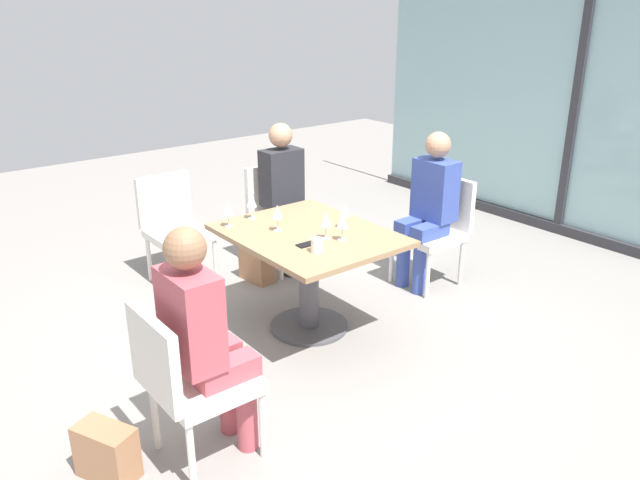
# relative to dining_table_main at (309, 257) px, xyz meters

# --- Properties ---
(ground_plane) EXTENTS (12.00, 12.00, 0.00)m
(ground_plane) POSITION_rel_dining_table_main_xyz_m (0.00, 0.00, -0.55)
(ground_plane) COLOR gray
(window_wall_backdrop) EXTENTS (4.81, 0.10, 2.70)m
(window_wall_backdrop) POSITION_rel_dining_table_main_xyz_m (0.00, 3.20, 0.67)
(window_wall_backdrop) COLOR #91B7BC
(window_wall_backdrop) RESTS_ON ground_plane
(dining_table_main) EXTENTS (1.19, 0.95, 0.73)m
(dining_table_main) POSITION_rel_dining_table_main_xyz_m (0.00, 0.00, 0.00)
(dining_table_main) COLOR #997551
(dining_table_main) RESTS_ON ground_plane
(chair_far_left) EXTENTS (0.50, 0.46, 0.87)m
(chair_far_left) POSITION_rel_dining_table_main_xyz_m (-1.10, 0.52, -0.05)
(chair_far_left) COLOR silver
(chair_far_left) RESTS_ON ground_plane
(chair_front_right) EXTENTS (0.46, 0.50, 0.87)m
(chair_front_right) POSITION_rel_dining_table_main_xyz_m (0.74, -1.31, -0.05)
(chair_front_right) COLOR silver
(chair_front_right) RESTS_ON ground_plane
(chair_near_window) EXTENTS (0.46, 0.51, 0.87)m
(chair_near_window) POSITION_rel_dining_table_main_xyz_m (0.00, 1.31, -0.05)
(chair_near_window) COLOR silver
(chair_near_window) RESTS_ON ground_plane
(chair_side_end) EXTENTS (0.50, 0.46, 0.87)m
(chair_side_end) POSITION_rel_dining_table_main_xyz_m (-1.37, -0.35, -0.05)
(chair_side_end) COLOR silver
(chair_side_end) RESTS_ON ground_plane
(person_far_left) EXTENTS (0.39, 0.34, 1.26)m
(person_far_left) POSITION_rel_dining_table_main_xyz_m (-0.99, 0.52, 0.15)
(person_far_left) COLOR #28282D
(person_far_left) RESTS_ON ground_plane
(person_front_right) EXTENTS (0.34, 0.39, 1.26)m
(person_front_right) POSITION_rel_dining_table_main_xyz_m (0.74, -1.20, 0.15)
(person_front_right) COLOR #B24C56
(person_front_right) RESTS_ON ground_plane
(person_near_window) EXTENTS (0.34, 0.39, 1.26)m
(person_near_window) POSITION_rel_dining_table_main_xyz_m (-0.00, 1.20, 0.15)
(person_near_window) COLOR #384C9E
(person_near_window) RESTS_ON ground_plane
(wine_glass_0) EXTENTS (0.07, 0.07, 0.18)m
(wine_glass_0) POSITION_rel_dining_table_main_xyz_m (0.09, 0.25, 0.32)
(wine_glass_0) COLOR silver
(wine_glass_0) RESTS_ON dining_table_main
(wine_glass_1) EXTENTS (0.07, 0.07, 0.18)m
(wine_glass_1) POSITION_rel_dining_table_main_xyz_m (0.17, 0.02, 0.32)
(wine_glass_1) COLOR silver
(wine_glass_1) RESTS_ON dining_table_main
(wine_glass_2) EXTENTS (0.07, 0.07, 0.18)m
(wine_glass_2) POSITION_rel_dining_table_main_xyz_m (-0.44, -0.36, 0.32)
(wine_glass_2) COLOR silver
(wine_glass_2) RESTS_ON dining_table_main
(wine_glass_3) EXTENTS (0.07, 0.07, 0.18)m
(wine_glass_3) POSITION_rel_dining_table_main_xyz_m (-0.48, -0.14, 0.32)
(wine_glass_3) COLOR silver
(wine_glass_3) RESTS_ON dining_table_main
(wine_glass_4) EXTENTS (0.07, 0.07, 0.18)m
(wine_glass_4) POSITION_rel_dining_table_main_xyz_m (-0.16, -0.14, 0.32)
(wine_glass_4) COLOR silver
(wine_glass_4) RESTS_ON dining_table_main
(wine_glass_5) EXTENTS (0.07, 0.07, 0.18)m
(wine_glass_5) POSITION_rel_dining_table_main_xyz_m (0.25, 0.08, 0.32)
(wine_glass_5) COLOR silver
(wine_glass_5) RESTS_ON dining_table_main
(coffee_cup) EXTENTS (0.08, 0.08, 0.09)m
(coffee_cup) POSITION_rel_dining_table_main_xyz_m (0.31, -0.17, 0.23)
(coffee_cup) COLOR white
(coffee_cup) RESTS_ON dining_table_main
(cell_phone_on_table) EXTENTS (0.08, 0.15, 0.01)m
(cell_phone_on_table) POSITION_rel_dining_table_main_xyz_m (0.18, -0.15, 0.19)
(cell_phone_on_table) COLOR black
(cell_phone_on_table) RESTS_ON dining_table_main
(handbag_0) EXTENTS (0.32, 0.19, 0.28)m
(handbag_0) POSITION_rel_dining_table_main_xyz_m (-0.92, 0.16, -0.41)
(handbag_0) COLOR #A3704C
(handbag_0) RESTS_ON ground_plane
(handbag_1) EXTENTS (0.34, 0.27, 0.28)m
(handbag_1) POSITION_rel_dining_table_main_xyz_m (0.58, -1.69, -0.41)
(handbag_1) COLOR #A3704C
(handbag_1) RESTS_ON ground_plane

